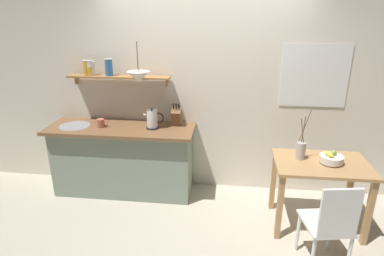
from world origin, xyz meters
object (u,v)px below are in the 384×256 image
pendant_lamp (139,77)px  fruit_bowl (331,158)px  twig_vase (301,150)px  dining_table (320,174)px  electric_kettle (153,119)px  knife_block (177,117)px  coffee_mug_by_sink (101,123)px  dining_chair_near (330,223)px

pendant_lamp → fruit_bowl: bearing=-10.6°
twig_vase → pendant_lamp: bearing=169.8°
twig_vase → pendant_lamp: 1.97m
dining_table → electric_kettle: electric_kettle is taller
fruit_bowl → twig_vase: size_ratio=0.43×
knife_block → electric_kettle: bearing=-153.4°
pendant_lamp → coffee_mug_by_sink: bearing=177.4°
dining_table → knife_block: (-1.63, 0.59, 0.39)m
dining_chair_near → fruit_bowl: size_ratio=3.84×
dining_chair_near → electric_kettle: bearing=148.4°
dining_chair_near → knife_block: knife_block is taller
fruit_bowl → pendant_lamp: 2.28m
fruit_bowl → coffee_mug_by_sink: 2.67m
dining_chair_near → knife_block: (-1.57, 1.27, 0.51)m
electric_kettle → knife_block: 0.31m
fruit_bowl → twig_vase: (-0.30, 0.07, 0.05)m
fruit_bowl → twig_vase: 0.31m
twig_vase → knife_block: bearing=159.7°
coffee_mug_by_sink → knife_block: bearing=10.6°
dining_chair_near → fruit_bowl: dining_chair_near is taller
twig_vase → pendant_lamp: size_ratio=1.22×
coffee_mug_by_sink → pendant_lamp: (0.52, -0.02, 0.59)m
dining_table → electric_kettle: bearing=166.6°
fruit_bowl → coffee_mug_by_sink: size_ratio=1.75×
knife_block → dining_table: bearing=-19.9°
knife_block → pendant_lamp: size_ratio=0.65×
fruit_bowl → knife_block: (-1.72, 0.59, 0.20)m
twig_vase → coffee_mug_by_sink: bearing=171.4°
electric_kettle → pendant_lamp: bearing=-155.3°
pendant_lamp → twig_vase: bearing=-10.2°
fruit_bowl → pendant_lamp: size_ratio=0.53×
dining_chair_near → pendant_lamp: size_ratio=2.03×
knife_block → coffee_mug_by_sink: bearing=-169.4°
knife_block → pendant_lamp: pendant_lamp is taller
knife_block → pendant_lamp: bearing=-154.0°
dining_table → pendant_lamp: size_ratio=2.15×
fruit_bowl → coffee_mug_by_sink: bearing=170.9°
twig_vase → pendant_lamp: pendant_lamp is taller
dining_chair_near → pendant_lamp: bearing=151.4°
knife_block → coffee_mug_by_sink: (-0.92, -0.17, -0.06)m
electric_kettle → pendant_lamp: (-0.13, -0.06, 0.53)m
electric_kettle → coffee_mug_by_sink: 0.65m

